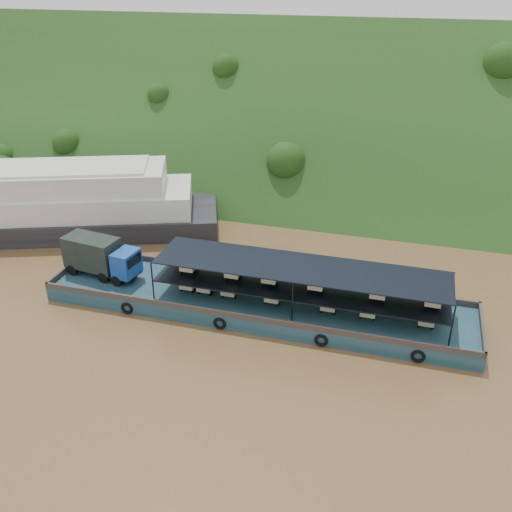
# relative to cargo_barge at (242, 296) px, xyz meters

# --- Properties ---
(ground) EXTENTS (160.00, 160.00, 0.00)m
(ground) POSITION_rel_cargo_barge_xyz_m (2.20, 0.38, -1.15)
(ground) COLOR brown
(ground) RESTS_ON ground
(hillside) EXTENTS (140.00, 39.60, 39.60)m
(hillside) POSITION_rel_cargo_barge_xyz_m (2.20, 36.38, -1.15)
(hillside) COLOR #193413
(hillside) RESTS_ON ground
(cargo_barge) EXTENTS (35.00, 7.18, 4.63)m
(cargo_barge) POSITION_rel_cargo_barge_xyz_m (0.00, 0.00, 0.00)
(cargo_barge) COLOR #123540
(cargo_barge) RESTS_ON ground
(passenger_ferry) EXTENTS (36.04, 20.73, 7.13)m
(passenger_ferry) POSITION_rel_cargo_barge_xyz_m (-24.21, 9.13, 1.94)
(passenger_ferry) COLOR black
(passenger_ferry) RESTS_ON ground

